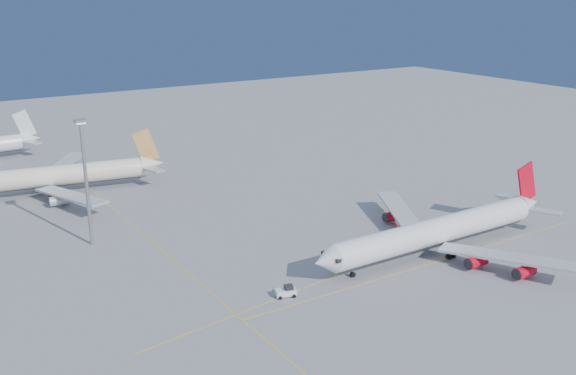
# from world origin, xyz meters

# --- Properties ---
(ground) EXTENTS (500.00, 500.00, 0.00)m
(ground) POSITION_xyz_m (0.00, 0.00, 0.00)
(ground) COLOR slate
(ground) RESTS_ON ground
(taxiway_lines) EXTENTS (118.86, 140.00, 0.02)m
(taxiway_lines) POSITION_xyz_m (-14.71, 6.34, 0.01)
(taxiway_lines) COLOR yellow
(taxiway_lines) RESTS_ON ground
(airliner_virgin) EXTENTS (65.46, 58.99, 16.19)m
(airliner_virgin) POSITION_xyz_m (10.50, -10.36, 4.88)
(airliner_virgin) COLOR white
(airliner_virgin) RESTS_ON ground
(airliner_etihad) EXTENTS (62.58, 57.19, 16.38)m
(airliner_etihad) POSITION_xyz_m (-49.76, 77.35, 4.98)
(airliner_etihad) COLOR beige
(airliner_etihad) RESTS_ON ground
(pushback_tug) EXTENTS (4.16, 3.15, 2.13)m
(pushback_tug) POSITION_xyz_m (-28.76, -10.39, 0.99)
(pushback_tug) COLOR white
(pushback_tug) RESTS_ON ground
(light_mast) EXTENTS (2.45, 2.45, 28.31)m
(light_mast) POSITION_xyz_m (-51.71, 34.33, 16.71)
(light_mast) COLOR gray
(light_mast) RESTS_ON ground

